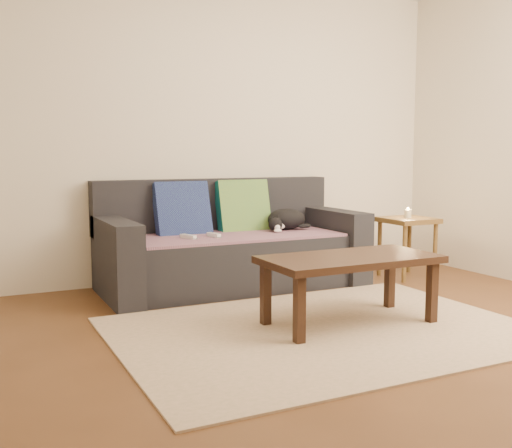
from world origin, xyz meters
The scene contains 13 objects.
ground centered at (0.00, 0.00, 0.00)m, with size 4.50×4.50×0.00m, color brown.
back_wall centered at (0.00, 2.00, 1.30)m, with size 4.50×0.04×2.60m, color beige.
sofa centered at (0.00, 1.57, 0.31)m, with size 2.10×0.94×0.87m.
throw_blanket centered at (0.00, 1.48, 0.43)m, with size 1.66×0.74×0.02m, color #4B2C54.
cushion_navy centered at (-0.35, 1.74, 0.63)m, with size 0.45×0.11×0.45m, color #131352.
cushion_green centered at (0.19, 1.74, 0.63)m, with size 0.45×0.11×0.45m, color #0E5A51.
cat centered at (0.51, 1.56, 0.53)m, with size 0.41×0.30×0.18m.
wii_remote_a centered at (-0.42, 1.41, 0.46)m, with size 0.15×0.04×0.03m, color white.
wii_remote_b centered at (-0.21, 1.41, 0.46)m, with size 0.15×0.04×0.03m, color white.
side_table centered at (1.54, 1.23, 0.43)m, with size 0.42×0.42×0.53m.
candle centered at (1.54, 1.23, 0.56)m, with size 0.06×0.06×0.09m.
rug centered at (0.00, 0.15, 0.01)m, with size 2.50×1.80×0.01m, color tan.
coffee_table centered at (0.22, 0.21, 0.39)m, with size 1.11×0.55×0.44m.
Camera 1 is at (-1.94, -2.86, 1.08)m, focal length 42.00 mm.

